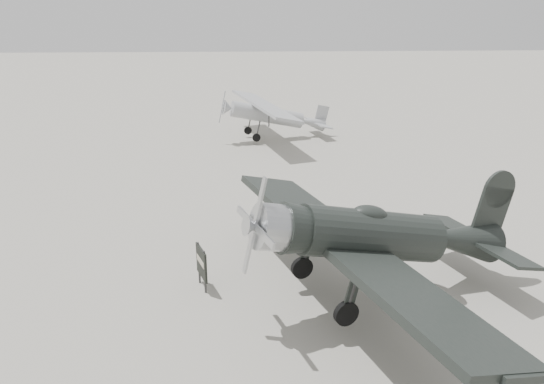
# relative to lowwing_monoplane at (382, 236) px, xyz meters

# --- Properties ---
(ground) EXTENTS (160.00, 160.00, 0.00)m
(ground) POSITION_rel_lowwing_monoplane_xyz_m (-4.65, 3.84, -2.09)
(ground) COLOR gray
(ground) RESTS_ON ground
(lowwing_monoplane) EXTENTS (8.87, 12.14, 3.95)m
(lowwing_monoplane) POSITION_rel_lowwing_monoplane_xyz_m (0.00, 0.00, 0.00)
(lowwing_monoplane) COLOR black
(lowwing_monoplane) RESTS_ON ground
(highwing_monoplane) EXTENTS (7.25, 10.12, 2.87)m
(highwing_monoplane) POSITION_rel_lowwing_monoplane_xyz_m (-2.20, 19.83, -0.29)
(highwing_monoplane) COLOR #A7A9AC
(highwing_monoplane) RESTS_ON ground
(sign_board) EXTENTS (0.40, 0.94, 1.42)m
(sign_board) POSITION_rel_lowwing_monoplane_xyz_m (-5.31, 0.98, -1.24)
(sign_board) COLOR #333333
(sign_board) RESTS_ON ground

